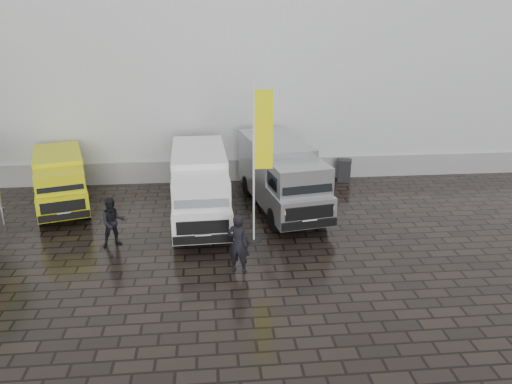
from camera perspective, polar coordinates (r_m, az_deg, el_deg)
ground at (r=16.20m, az=0.20°, el=-7.58°), size 120.00×120.00×0.00m
exhibition_hall at (r=30.52m, az=1.04°, el=17.16°), size 44.00×16.00×12.00m
hall_plinth at (r=23.56m, az=3.15°, el=2.68°), size 44.00×0.15×1.00m
van_yellow at (r=21.28m, az=-21.43°, el=1.02°), size 3.04×5.00×2.16m
van_white at (r=18.68m, az=-6.40°, el=0.44°), size 2.18×6.00×2.57m
van_silver at (r=19.68m, az=2.93°, el=1.70°), size 3.08×6.40×2.66m
flagpole at (r=16.33m, az=0.38°, el=4.18°), size 0.88×0.50×5.40m
wheelie_bin at (r=23.60m, az=10.07°, el=2.46°), size 0.77×0.77×1.03m
person_front at (r=15.02m, az=-2.03°, el=-5.91°), size 0.80×0.67×1.88m
person_tent at (r=17.37m, az=-16.02°, el=-3.34°), size 0.99×0.87×1.69m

